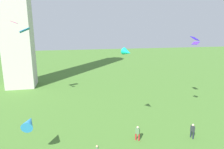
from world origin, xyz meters
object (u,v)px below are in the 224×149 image
Objects in this scene: person_0 at (138,132)px; kite_flying_2 at (195,38)px; kite_flying_0 at (25,30)px; kite_flying_5 at (127,52)px; kite_flying_3 at (14,22)px; kite_flying_4 at (29,123)px; person_2 at (192,130)px; kite_flying_1 at (196,43)px.

kite_flying_2 is at bearing 73.02° from person_0.
kite_flying_0 is 1.16× the size of kite_flying_5.
kite_flying_3 reaches higher than kite_flying_4.
person_2 is 15.25m from kite_flying_2.
kite_flying_0 reaches higher than kite_flying_4.
person_0 is 24.54m from kite_flying_3.
kite_flying_2 is 28.50m from kite_flying_3.
kite_flying_0 is at bearing 42.97° from person_2.
kite_flying_1 is at bearing -36.65° from person_2.
person_2 is 0.94× the size of kite_flying_4.
kite_flying_3 is (-27.87, 5.41, 2.49)m from kite_flying_2.
kite_flying_3 is at bearing 175.85° from person_0.
kite_flying_1 is at bearing -161.50° from kite_flying_4.
kite_flying_0 is 27.12m from kite_flying_1.
kite_flying_3 is 0.61× the size of kite_flying_5.
person_0 is 14.37m from kite_flying_1.
kite_flying_4 is (-21.21, -4.44, -7.33)m from kite_flying_1.
kite_flying_3 is 0.48× the size of kite_flying_4.
kite_flying_4 is at bearing 168.40° from kite_flying_5.
kite_flying_3 is at bearing -68.80° from kite_flying_4.
kite_flying_0 is at bearing 109.25° from kite_flying_5.
kite_flying_3 is (-22.07, 15.02, 12.82)m from person_2.
kite_flying_5 is (-13.24, -6.54, -1.12)m from kite_flying_2.
kite_flying_0 is 1.70× the size of kite_flying_1.
kite_flying_5 is at bearing 149.45° from person_0.
kite_flying_0 is (-14.54, 16.64, 11.62)m from person_0.
person_0 is 12.04m from kite_flying_4.
kite_flying_3 is 18.01m from kite_flying_4.
kite_flying_5 is at bearing 141.62° from kite_flying_3.
person_0 is 0.98× the size of person_2.
person_0 is 1.16× the size of kite_flying_5.
kite_flying_5 reaches higher than person_2.
kite_flying_4 is (-18.35, 0.64, 2.63)m from person_2.
kite_flying_2 is at bearing 169.86° from kite_flying_3.
kite_flying_5 is (13.71, -14.53, -2.38)m from kite_flying_0.
kite_flying_1 is (24.01, -12.50, -1.63)m from kite_flying_0.
kite_flying_1 is at bearing -12.99° from kite_flying_5.
kite_flying_0 is 2.99m from kite_flying_3.
person_2 is 29.62m from kite_flying_3.
kite_flying_5 is at bearing 84.10° from kite_flying_1.
person_2 is 11.55m from kite_flying_1.
kite_flying_2 is 1.48× the size of kite_flying_3.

